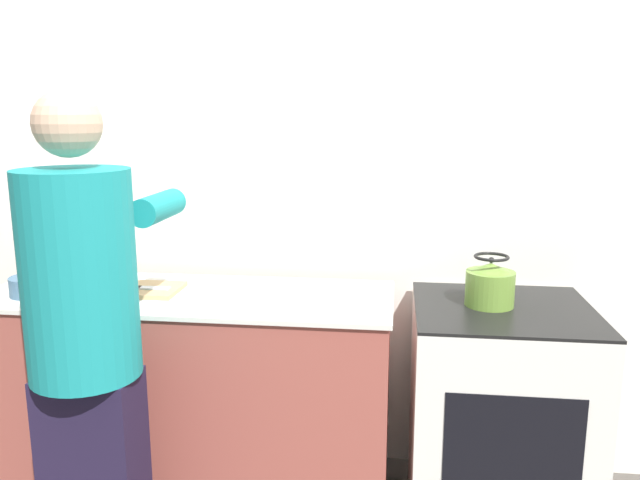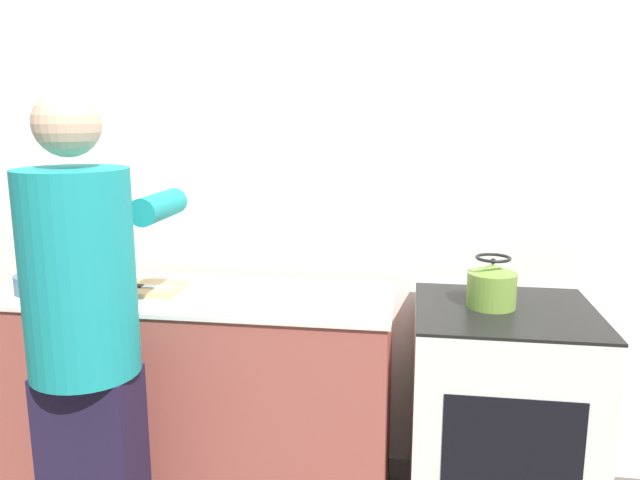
# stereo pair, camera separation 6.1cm
# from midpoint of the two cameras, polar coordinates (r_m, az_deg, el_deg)

# --- Properties ---
(wall_back) EXTENTS (8.00, 0.05, 2.60)m
(wall_back) POSITION_cam_midpoint_polar(r_m,az_deg,el_deg) (2.82, -0.98, 4.92)
(wall_back) COLOR white
(wall_back) RESTS_ON ground_plane
(counter) EXTENTS (1.65, 0.58, 0.91)m
(counter) POSITION_cam_midpoint_polar(r_m,az_deg,el_deg) (2.74, -10.82, -13.92)
(counter) COLOR #9E4C42
(counter) RESTS_ON ground_plane
(oven) EXTENTS (0.68, 0.65, 0.89)m
(oven) POSITION_cam_midpoint_polar(r_m,az_deg,el_deg) (2.68, 16.73, -15.14)
(oven) COLOR silver
(oven) RESTS_ON ground_plane
(person) EXTENTS (0.39, 0.63, 1.70)m
(person) POSITION_cam_midpoint_polar(r_m,az_deg,el_deg) (2.17, -19.86, -8.21)
(person) COLOR #201833
(person) RESTS_ON ground_plane
(cutting_board) EXTENTS (0.30, 0.22, 0.02)m
(cutting_board) POSITION_cam_midpoint_polar(r_m,az_deg,el_deg) (2.65, -15.04, -4.26)
(cutting_board) COLOR tan
(cutting_board) RESTS_ON counter
(knife) EXTENTS (0.20, 0.04, 0.01)m
(knife) POSITION_cam_midpoint_polar(r_m,az_deg,el_deg) (2.62, -14.88, -4.13)
(knife) COLOR silver
(knife) RESTS_ON cutting_board
(kettle) EXTENTS (0.19, 0.19, 0.20)m
(kettle) POSITION_cam_midpoint_polar(r_m,az_deg,el_deg) (2.50, 16.11, -4.04)
(kettle) COLOR olive
(kettle) RESTS_ON oven
(bowl_prep) EXTENTS (0.17, 0.17, 0.07)m
(bowl_prep) POSITION_cam_midpoint_polar(r_m,az_deg,el_deg) (2.75, -23.91, -3.67)
(bowl_prep) COLOR #426684
(bowl_prep) RESTS_ON counter
(canister_jar) EXTENTS (0.15, 0.15, 0.18)m
(canister_jar) POSITION_cam_midpoint_polar(r_m,az_deg,el_deg) (2.97, -22.75, -1.47)
(canister_jar) COLOR #756047
(canister_jar) RESTS_ON counter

